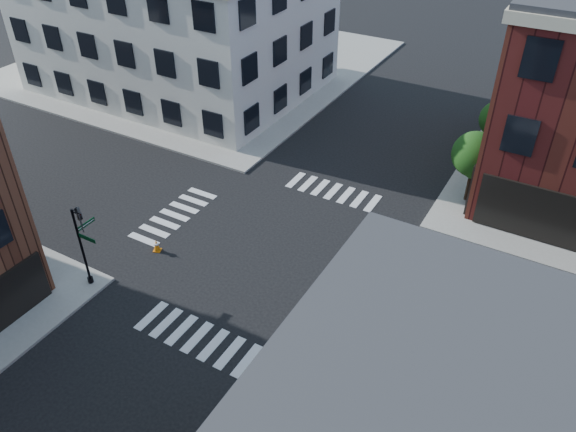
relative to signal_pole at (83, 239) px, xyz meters
The scene contains 8 objects.
ground 9.90m from the signal_pole, 44.81° to the left, with size 120.00×120.00×0.00m, color black.
sidewalk_nw 31.27m from the signal_pole, 117.29° to the left, with size 30.00×30.00×0.15m, color gray.
building_nw 25.92m from the signal_pole, 118.43° to the left, with size 22.00×16.00×11.00m, color silver.
tree_near 21.94m from the signal_pole, 49.38° to the left, with size 2.69×2.69×4.49m.
tree_far 26.78m from the signal_pole, 57.77° to the left, with size 2.43×2.43×4.07m.
signal_pole is the anchor object (origin of this frame).
box_truck 19.57m from the signal_pole, 14.43° to the left, with size 7.46×2.41×3.35m.
traffic_cone 4.51m from the signal_pole, 74.19° to the left, with size 0.51×0.51×0.73m.
Camera 1 is at (12.27, -20.11, 19.27)m, focal length 35.00 mm.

